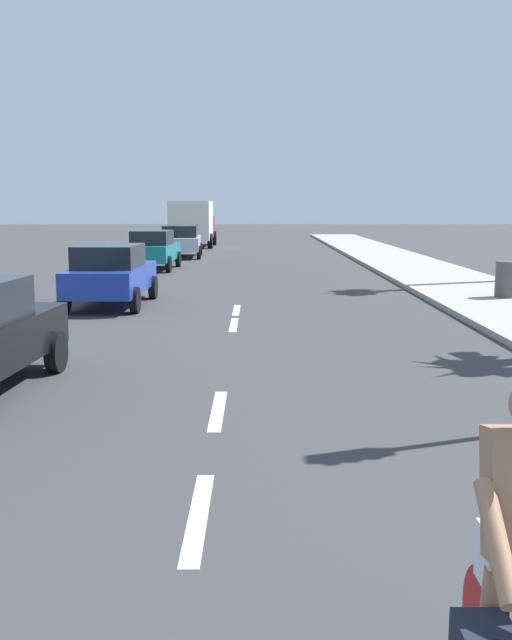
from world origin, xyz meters
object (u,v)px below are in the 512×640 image
(parked_car_blue, at_px, (109,273))
(delivery_truck, at_px, (191,222))
(parked_car_silver, at_px, (179,240))
(parked_car_teal, at_px, (151,249))
(trash_bin_far, at_px, (505,279))

(parked_car_blue, xyz_separation_m, delivery_truck, (-0.22, 26.53, 0.67))
(parked_car_blue, bearing_deg, parked_car_silver, 91.01)
(parked_car_teal, relative_size, parked_car_silver, 0.87)
(parked_car_silver, distance_m, delivery_truck, 9.04)
(parked_car_teal, distance_m, parked_car_silver, 7.00)
(parked_car_teal, height_order, delivery_truck, delivery_truck)
(parked_car_teal, height_order, parked_car_silver, same)
(delivery_truck, bearing_deg, parked_car_teal, -90.58)
(parked_car_blue, xyz_separation_m, parked_car_silver, (-0.03, 17.52, 0.00))
(parked_car_teal, height_order, trash_bin_far, parked_car_teal)
(parked_car_blue, height_order, parked_car_teal, same)
(parked_car_blue, height_order, trash_bin_far, parked_car_blue)
(parked_car_teal, relative_size, trash_bin_far, 4.12)
(parked_car_blue, height_order, parked_car_silver, same)
(trash_bin_far, bearing_deg, parked_car_silver, 121.65)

